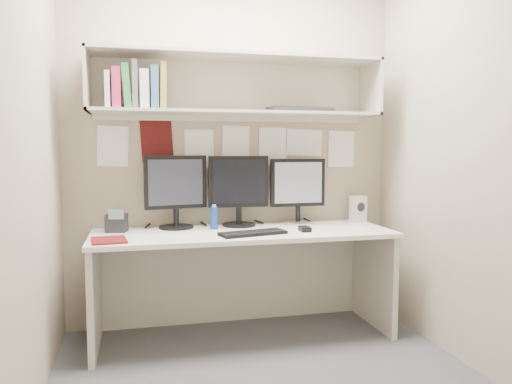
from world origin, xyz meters
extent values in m
cube|color=#444449|center=(0.00, 0.00, 0.00)|extent=(2.40, 2.00, 0.01)
cube|color=tan|center=(0.00, 1.00, 1.30)|extent=(2.40, 0.02, 2.60)
cube|color=tan|center=(0.00, -1.00, 1.30)|extent=(2.40, 0.02, 2.60)
cube|color=tan|center=(-1.20, 0.00, 1.30)|extent=(0.02, 2.00, 2.60)
cube|color=tan|center=(1.20, 0.00, 1.30)|extent=(0.02, 2.00, 2.60)
cube|color=silver|center=(0.00, 0.64, 0.71)|extent=(2.00, 0.70, 0.03)
cube|color=beige|center=(0.00, 0.97, 0.35)|extent=(1.96, 0.02, 0.70)
cube|color=beige|center=(0.00, 0.81, 1.53)|extent=(2.00, 0.38, 0.02)
cube|color=beige|center=(0.00, 0.81, 1.91)|extent=(2.00, 0.38, 0.02)
cube|color=beige|center=(0.00, 0.99, 1.72)|extent=(2.00, 0.02, 0.40)
cube|color=beige|center=(-0.99, 0.81, 1.72)|extent=(0.02, 0.38, 0.40)
cube|color=beige|center=(0.99, 0.81, 1.72)|extent=(0.02, 0.38, 0.40)
cylinder|color=black|center=(-0.43, 0.86, 0.74)|extent=(0.24, 0.24, 0.02)
cylinder|color=black|center=(-0.43, 0.86, 0.81)|extent=(0.04, 0.04, 0.12)
cube|color=black|center=(-0.43, 0.87, 1.05)|extent=(0.43, 0.11, 0.37)
cube|color=black|center=(-0.43, 0.85, 1.05)|extent=(0.38, 0.07, 0.32)
cylinder|color=black|center=(0.01, 0.86, 0.74)|extent=(0.24, 0.24, 0.02)
cylinder|color=black|center=(0.01, 0.86, 0.81)|extent=(0.04, 0.04, 0.12)
cube|color=black|center=(0.01, 0.87, 1.05)|extent=(0.43, 0.05, 0.37)
cube|color=black|center=(0.01, 0.85, 1.05)|extent=(0.38, 0.02, 0.31)
cylinder|color=#A5A5AA|center=(0.46, 0.86, 0.74)|extent=(0.23, 0.23, 0.02)
cylinder|color=black|center=(0.46, 0.86, 0.80)|extent=(0.04, 0.04, 0.11)
cube|color=black|center=(0.46, 0.87, 1.03)|extent=(0.41, 0.04, 0.35)
cube|color=#A2A2A7|center=(0.46, 0.85, 1.03)|extent=(0.36, 0.01, 0.30)
cube|color=black|center=(0.03, 0.48, 0.74)|extent=(0.46, 0.25, 0.02)
cube|color=black|center=(0.40, 0.53, 0.75)|extent=(0.07, 0.11, 0.03)
cube|color=beige|center=(0.94, 0.87, 0.83)|extent=(0.12, 0.12, 0.19)
cylinder|color=black|center=(0.94, 0.81, 0.85)|extent=(0.07, 0.02, 0.07)
cylinder|color=navy|center=(-0.18, 0.77, 0.81)|extent=(0.05, 0.05, 0.15)
cylinder|color=white|center=(-0.18, 0.77, 0.89)|extent=(0.03, 0.03, 0.02)
cube|color=#5C0F11|center=(-0.86, 0.46, 0.74)|extent=(0.23, 0.27, 0.01)
cube|color=black|center=(-0.83, 0.80, 0.79)|extent=(0.15, 0.14, 0.12)
cube|color=#4C6659|center=(-0.83, 0.74, 0.86)|extent=(0.10, 0.03, 0.07)
cube|color=silver|center=(-0.86, 0.75, 1.66)|extent=(0.03, 0.19, 0.23)
cube|color=#B6214F|center=(-0.81, 0.75, 1.67)|extent=(0.05, 0.19, 0.26)
cube|color=#287839|center=(-0.74, 0.75, 1.68)|extent=(0.04, 0.19, 0.28)
cube|color=#54565A|center=(-0.69, 0.75, 1.69)|extent=(0.03, 0.19, 0.31)
cube|color=silver|center=(-0.63, 0.75, 1.66)|extent=(0.06, 0.19, 0.25)
cube|color=#335781|center=(-0.57, 0.75, 1.68)|extent=(0.05, 0.19, 0.27)
cube|color=olive|center=(-0.51, 0.75, 1.69)|extent=(0.04, 0.19, 0.30)
cube|color=black|center=(0.44, 0.77, 1.56)|extent=(0.49, 0.26, 0.03)
camera|label=1|loc=(-0.69, -2.61, 1.28)|focal=35.00mm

